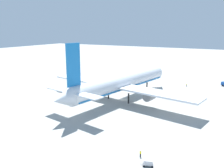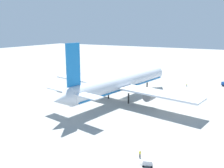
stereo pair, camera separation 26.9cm
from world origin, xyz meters
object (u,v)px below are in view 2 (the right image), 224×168
(ground_worker_1, at_px, (140,154))
(traffic_cone_1, at_px, (134,78))
(baggage_cart_0, at_px, (147,163))
(ground_worker_3, at_px, (187,85))
(traffic_cone_0, at_px, (36,92))
(airliner, at_px, (121,83))

(ground_worker_1, bearing_deg, traffic_cone_1, 25.04)
(baggage_cart_0, bearing_deg, ground_worker_3, 6.31)
(baggage_cart_0, relative_size, ground_worker_3, 1.94)
(ground_worker_1, bearing_deg, ground_worker_3, 4.39)
(traffic_cone_0, relative_size, traffic_cone_1, 1.00)
(airliner, bearing_deg, ground_worker_3, -26.57)
(ground_worker_3, xyz_separation_m, traffic_cone_1, (4.67, 33.89, -0.54))
(traffic_cone_0, bearing_deg, ground_worker_3, -52.23)
(traffic_cone_1, bearing_deg, baggage_cart_0, -154.04)
(ground_worker_1, xyz_separation_m, traffic_cone_0, (32.05, 69.68, -0.61))
(traffic_cone_0, bearing_deg, baggage_cart_0, -115.60)
(baggage_cart_0, height_order, ground_worker_3, ground_worker_3)
(airliner, xyz_separation_m, traffic_cone_0, (-8.65, 43.19, -7.54))
(airliner, distance_m, baggage_cart_0, 53.05)
(airliner, height_order, traffic_cone_0, airliner)
(airliner, bearing_deg, traffic_cone_0, 101.33)
(traffic_cone_0, height_order, traffic_cone_1, same)
(airliner, distance_m, traffic_cone_0, 44.69)
(baggage_cart_0, xyz_separation_m, ground_worker_1, (2.80, 3.05, 0.06))
(airliner, xyz_separation_m, baggage_cart_0, (-43.50, -29.54, -7.00))
(ground_worker_3, distance_m, traffic_cone_0, 80.26)
(ground_worker_1, bearing_deg, airliner, 33.06)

